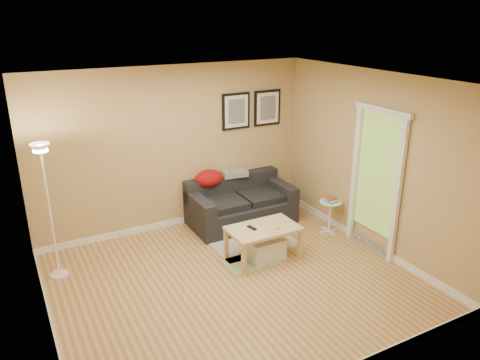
# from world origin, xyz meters

# --- Properties ---
(floor) EXTENTS (4.50, 4.50, 0.00)m
(floor) POSITION_xyz_m (0.00, 0.00, 0.00)
(floor) COLOR tan
(floor) RESTS_ON ground
(ceiling) EXTENTS (4.50, 4.50, 0.00)m
(ceiling) POSITION_xyz_m (0.00, 0.00, 2.60)
(ceiling) COLOR white
(ceiling) RESTS_ON wall_back
(wall_back) EXTENTS (4.50, 0.00, 4.50)m
(wall_back) POSITION_xyz_m (0.00, 2.00, 1.30)
(wall_back) COLOR tan
(wall_back) RESTS_ON ground
(wall_front) EXTENTS (4.50, 0.00, 4.50)m
(wall_front) POSITION_xyz_m (0.00, -2.00, 1.30)
(wall_front) COLOR tan
(wall_front) RESTS_ON ground
(wall_left) EXTENTS (0.00, 4.00, 4.00)m
(wall_left) POSITION_xyz_m (-2.25, 0.00, 1.30)
(wall_left) COLOR tan
(wall_left) RESTS_ON ground
(wall_right) EXTENTS (0.00, 4.00, 4.00)m
(wall_right) POSITION_xyz_m (2.25, 0.00, 1.30)
(wall_right) COLOR tan
(wall_right) RESTS_ON ground
(baseboard_back) EXTENTS (4.50, 0.02, 0.10)m
(baseboard_back) POSITION_xyz_m (0.00, 1.99, 0.05)
(baseboard_back) COLOR white
(baseboard_back) RESTS_ON ground
(baseboard_left) EXTENTS (0.02, 4.00, 0.10)m
(baseboard_left) POSITION_xyz_m (-2.24, 0.00, 0.05)
(baseboard_left) COLOR white
(baseboard_left) RESTS_ON ground
(baseboard_right) EXTENTS (0.02, 4.00, 0.10)m
(baseboard_right) POSITION_xyz_m (2.24, 0.00, 0.05)
(baseboard_right) COLOR white
(baseboard_right) RESTS_ON ground
(sofa) EXTENTS (1.70, 0.90, 0.75)m
(sofa) POSITION_xyz_m (0.94, 1.53, 0.38)
(sofa) COLOR black
(sofa) RESTS_ON ground
(red_throw) EXTENTS (0.48, 0.36, 0.28)m
(red_throw) POSITION_xyz_m (0.50, 1.83, 0.77)
(red_throw) COLOR maroon
(red_throw) RESTS_ON sofa
(plaid_throw) EXTENTS (0.45, 0.32, 0.10)m
(plaid_throw) POSITION_xyz_m (0.98, 1.85, 0.78)
(plaid_throw) COLOR tan
(plaid_throw) RESTS_ON sofa
(framed_print_left) EXTENTS (0.50, 0.04, 0.60)m
(framed_print_left) POSITION_xyz_m (1.08, 1.98, 1.80)
(framed_print_left) COLOR black
(framed_print_left) RESTS_ON wall_back
(framed_print_right) EXTENTS (0.50, 0.04, 0.60)m
(framed_print_right) POSITION_xyz_m (1.68, 1.98, 1.80)
(framed_print_right) COLOR black
(framed_print_right) RESTS_ON wall_back
(area_rug) EXTENTS (1.25, 0.85, 0.01)m
(area_rug) POSITION_xyz_m (0.76, 0.82, 0.01)
(area_rug) COLOR beige
(area_rug) RESTS_ON ground
(green_runner) EXTENTS (0.70, 0.50, 0.01)m
(green_runner) POSITION_xyz_m (0.42, 0.32, 0.01)
(green_runner) COLOR #668C4C
(green_runner) RESTS_ON ground
(coffee_table) EXTENTS (1.13, 0.88, 0.49)m
(coffee_table) POSITION_xyz_m (0.64, 0.33, 0.25)
(coffee_table) COLOR tan
(coffee_table) RESTS_ON ground
(remote_control) EXTENTS (0.08, 0.17, 0.02)m
(remote_control) POSITION_xyz_m (0.48, 0.38, 0.50)
(remote_control) COLOR black
(remote_control) RESTS_ON coffee_table
(tape_roll) EXTENTS (0.07, 0.07, 0.03)m
(tape_roll) POSITION_xyz_m (0.79, 0.21, 0.51)
(tape_roll) COLOR yellow
(tape_roll) RESTS_ON coffee_table
(storage_bin) EXTENTS (0.52, 0.38, 0.32)m
(storage_bin) POSITION_xyz_m (0.67, 0.32, 0.16)
(storage_bin) COLOR white
(storage_bin) RESTS_ON ground
(side_table) EXTENTS (0.35, 0.35, 0.53)m
(side_table) POSITION_xyz_m (2.02, 0.57, 0.26)
(side_table) COLOR white
(side_table) RESTS_ON ground
(book_stack) EXTENTS (0.23, 0.26, 0.07)m
(book_stack) POSITION_xyz_m (2.02, 0.58, 0.56)
(book_stack) COLOR teal
(book_stack) RESTS_ON side_table
(floor_lamp) EXTENTS (0.24, 0.24, 1.85)m
(floor_lamp) POSITION_xyz_m (-2.00, 1.23, 0.87)
(floor_lamp) COLOR white
(floor_lamp) RESTS_ON ground
(doorway) EXTENTS (0.12, 1.01, 2.13)m
(doorway) POSITION_xyz_m (2.20, -0.15, 1.02)
(doorway) COLOR white
(doorway) RESTS_ON ground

